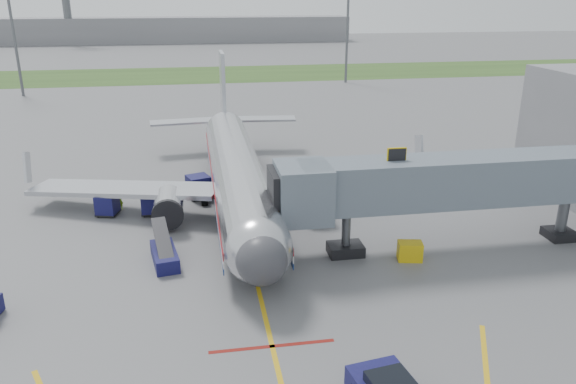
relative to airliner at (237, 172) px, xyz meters
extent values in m
plane|color=#565659|center=(0.00, -15.25, -2.65)|extent=(400.00, 400.00, 0.00)
cube|color=#2D4C1E|center=(0.00, 74.75, -2.64)|extent=(300.00, 25.00, 0.01)
cube|color=gold|center=(0.00, -17.25, -2.64)|extent=(0.25, 50.00, 0.01)
cube|color=maroon|center=(0.00, -19.25, -2.64)|extent=(6.00, 0.25, 0.01)
cylinder|color=silver|center=(0.00, -0.25, 0.05)|extent=(3.80, 28.00, 3.80)
sphere|color=silver|center=(0.00, -14.25, 0.05)|extent=(3.80, 3.80, 3.80)
sphere|color=#38383D|center=(0.00, -15.55, 0.05)|extent=(2.74, 2.74, 2.74)
cube|color=black|center=(0.00, -14.65, 0.60)|extent=(2.20, 1.20, 0.55)
cone|color=silver|center=(0.00, 16.25, 0.05)|extent=(3.80, 5.00, 3.80)
cube|color=#B7BAC1|center=(0.00, 15.75, 4.05)|extent=(0.35, 4.20, 7.00)
cube|color=#B7BAC1|center=(-8.50, -0.25, -0.85)|extent=(15.10, 8.59, 1.13)
cube|color=#B7BAC1|center=(8.50, -0.25, -0.85)|extent=(15.10, 8.59, 1.13)
cylinder|color=silver|center=(-5.20, -3.25, -1.30)|extent=(2.10, 3.60, 2.10)
cylinder|color=silver|center=(5.20, -3.25, -1.30)|extent=(2.10, 3.60, 2.10)
cube|color=maroon|center=(1.92, -0.25, -0.30)|extent=(0.05, 28.00, 0.45)
cube|color=navy|center=(1.92, -0.25, -1.20)|extent=(0.05, 28.00, 0.35)
cylinder|color=black|center=(0.00, -13.25, -2.35)|extent=(0.28, 0.70, 0.70)
cylinder|color=black|center=(-2.60, 0.25, -2.20)|extent=(0.50, 1.00, 1.00)
cylinder|color=black|center=(2.60, 0.25, -2.20)|extent=(0.50, 1.00, 1.00)
cube|color=slate|center=(13.00, -10.25, 1.95)|extent=(20.00, 3.00, 3.00)
cube|color=slate|center=(3.20, -10.25, 1.75)|extent=(3.20, 3.60, 3.40)
cube|color=black|center=(2.00, -10.25, 1.75)|extent=(1.60, 3.00, 2.80)
cube|color=#C4A30B|center=(9.00, -10.25, 3.75)|extent=(1.20, 0.15, 1.00)
cylinder|color=#595B60|center=(6.00, -10.25, -1.10)|extent=(0.56, 0.56, 3.10)
cube|color=black|center=(6.00, -10.25, -2.30)|extent=(2.20, 1.60, 0.70)
cylinder|color=#595B60|center=(21.00, -10.25, -1.10)|extent=(0.70, 0.70, 3.10)
cube|color=black|center=(21.00, -10.25, -2.35)|extent=(1.80, 1.80, 0.60)
cylinder|color=#595B60|center=(-30.00, 54.75, 7.35)|extent=(0.44, 0.44, 20.00)
cylinder|color=#595B60|center=(25.00, 59.75, 7.35)|extent=(0.44, 0.44, 20.00)
cube|color=slate|center=(-10.00, 154.75, 1.35)|extent=(120.00, 14.00, 8.00)
cylinder|color=black|center=(4.72, -22.90, -2.23)|extent=(0.36, 0.86, 0.84)
cube|color=#0E0E3E|center=(-6.56, -1.10, -1.74)|extent=(1.53, 1.53, 1.47)
cube|color=black|center=(-6.56, -1.10, -2.47)|extent=(1.58, 1.58, 0.11)
cylinder|color=black|center=(-7.10, -1.69, -2.51)|extent=(0.22, 0.27, 0.27)
cylinder|color=black|center=(-5.97, -1.65, -2.51)|extent=(0.22, 0.27, 0.27)
cylinder|color=black|center=(-7.15, -0.56, -2.51)|extent=(0.22, 0.27, 0.27)
cylinder|color=black|center=(-6.01, -0.51, -2.51)|extent=(0.22, 0.27, 0.27)
cube|color=#0E0E3E|center=(-9.80, -0.77, -1.77)|extent=(1.75, 1.75, 1.43)
cube|color=black|center=(-9.80, -0.77, -2.48)|extent=(1.81, 1.81, 0.11)
cylinder|color=black|center=(-10.48, -1.16, -2.52)|extent=(0.26, 0.30, 0.26)
cylinder|color=black|center=(-9.42, -1.45, -2.52)|extent=(0.26, 0.30, 0.26)
cylinder|color=black|center=(-10.19, -0.09, -2.52)|extent=(0.26, 0.30, 0.26)
cylinder|color=black|center=(-9.12, -0.39, -2.52)|extent=(0.26, 0.30, 0.26)
cube|color=#0E0E3E|center=(-3.00, 1.89, -1.62)|extent=(2.13, 2.13, 1.67)
cube|color=black|center=(-3.00, 1.89, -2.45)|extent=(2.19, 2.19, 0.13)
cylinder|color=black|center=(-3.40, 1.07, -2.49)|extent=(0.32, 0.36, 0.30)
cylinder|color=black|center=(-2.18, 1.50, -2.49)|extent=(0.32, 0.36, 0.30)
cylinder|color=black|center=(-3.83, 2.28, -2.49)|extent=(0.32, 0.36, 0.30)
cylinder|color=black|center=(-2.61, 2.71, -2.49)|extent=(0.32, 0.36, 0.30)
cube|color=#0E0E3E|center=(-5.31, -9.55, -2.20)|extent=(1.96, 3.75, 0.89)
cube|color=black|center=(-5.39, -9.06, -1.26)|extent=(1.54, 4.09, 1.40)
cylinder|color=black|center=(-5.58, -10.90, -2.37)|extent=(0.31, 0.58, 0.56)
cylinder|color=black|center=(-4.61, -10.74, -2.37)|extent=(0.31, 0.58, 0.56)
cylinder|color=black|center=(-6.01, -8.36, -2.37)|extent=(0.31, 0.58, 0.56)
cylinder|color=black|center=(-5.03, -8.20, -2.37)|extent=(0.31, 0.58, 0.56)
cube|color=#C4A30B|center=(9.74, -11.67, -2.05)|extent=(1.65, 1.27, 1.18)
cylinder|color=black|center=(9.26, -11.57, -2.50)|extent=(0.25, 0.33, 0.30)
cylinder|color=black|center=(10.22, -11.77, -2.50)|extent=(0.25, 0.33, 0.30)
imported|color=#8DCF18|center=(-9.03, 0.22, -1.89)|extent=(0.63, 0.50, 1.50)
camera|label=1|loc=(-3.04, -41.55, 13.15)|focal=35.00mm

